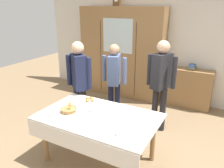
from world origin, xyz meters
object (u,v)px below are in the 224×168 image
at_px(book_stack, 192,67).
at_px(pastry_plate, 90,100).
at_px(bread_basket, 69,110).
at_px(person_by_cabinet, 114,76).
at_px(bookshelf_low, 189,88).
at_px(spoon_far_right, 113,106).
at_px(person_near_right_end, 161,78).
at_px(dining_table, 97,123).
at_px(mantel_clock, 117,0).
at_px(tea_cup_back_edge, 119,133).
at_px(tea_cup_mid_right, 53,114).
at_px(person_behind_table_left, 79,78).
at_px(wall_cabinet, 122,53).
at_px(tea_cup_far_left, 92,110).
at_px(spoon_mid_left, 83,107).
at_px(spoon_center, 121,121).

xyz_separation_m(book_stack, pastry_plate, (-1.19, -2.24, -0.17)).
xyz_separation_m(bread_basket, person_by_cabinet, (0.02, 1.37, 0.14)).
bearing_deg(bookshelf_low, bread_basket, -114.62).
height_order(spoon_far_right, person_near_right_end, person_near_right_end).
height_order(dining_table, person_by_cabinet, person_by_cabinet).
relative_size(mantel_clock, tea_cup_back_edge, 1.85).
relative_size(book_stack, person_by_cabinet, 0.14).
relative_size(mantel_clock, bookshelf_low, 0.25).
height_order(tea_cup_mid_right, tea_cup_back_edge, same).
xyz_separation_m(book_stack, person_near_right_end, (-0.30, -1.31, 0.09)).
relative_size(tea_cup_back_edge, pastry_plate, 0.46).
bearing_deg(person_near_right_end, spoon_far_right, -115.66).
bearing_deg(bookshelf_low, person_by_cabinet, -132.47).
distance_m(bread_basket, person_behind_table_left, 0.83).
bearing_deg(wall_cabinet, dining_table, -70.84).
xyz_separation_m(wall_cabinet, tea_cup_far_left, (0.76, -2.50, -0.32)).
height_order(book_stack, spoon_far_right, book_stack).
distance_m(tea_cup_mid_right, tea_cup_far_left, 0.55).
xyz_separation_m(book_stack, person_by_cabinet, (-1.22, -1.33, -0.01)).
height_order(mantel_clock, person_by_cabinet, mantel_clock).
bearing_deg(book_stack, tea_cup_back_edge, -96.11).
relative_size(wall_cabinet, tea_cup_mid_right, 16.88).
xyz_separation_m(spoon_mid_left, person_by_cabinet, (-0.07, 1.16, 0.17)).
xyz_separation_m(spoon_mid_left, person_behind_table_left, (-0.43, 0.51, 0.25)).
bearing_deg(mantel_clock, book_stack, 1.60).
bearing_deg(tea_cup_back_edge, person_near_right_end, 89.60).
bearing_deg(bread_basket, pastry_plate, 83.78).
distance_m(book_stack, tea_cup_mid_right, 3.22).
relative_size(pastry_plate, spoon_center, 2.35).
relative_size(bread_basket, pastry_plate, 0.86).
bearing_deg(person_by_cabinet, spoon_far_right, -62.88).
relative_size(book_stack, person_behind_table_left, 0.13).
bearing_deg(tea_cup_far_left, spoon_mid_left, 164.33).
distance_m(pastry_plate, spoon_mid_left, 0.26).
relative_size(wall_cabinet, spoon_mid_left, 18.44).
xyz_separation_m(pastry_plate, spoon_mid_left, (0.04, -0.26, -0.01)).
relative_size(wall_cabinet, person_near_right_end, 1.31).
bearing_deg(spoon_far_right, tea_cup_back_edge, -56.83).
xyz_separation_m(book_stack, tea_cup_far_left, (-0.94, -2.55, -0.16)).
distance_m(bread_basket, spoon_center, 0.80).
bearing_deg(bread_basket, wall_cabinet, 99.66).
height_order(wall_cabinet, tea_cup_mid_right, wall_cabinet).
height_order(dining_table, person_near_right_end, person_near_right_end).
bearing_deg(tea_cup_mid_right, spoon_mid_left, 64.98).
height_order(bookshelf_low, person_near_right_end, person_near_right_end).
relative_size(dining_table, spoon_far_right, 14.06).
xyz_separation_m(wall_cabinet, spoon_far_right, (0.94, -2.19, -0.34)).
height_order(spoon_center, person_behind_table_left, person_behind_table_left).
xyz_separation_m(dining_table, person_by_cabinet, (-0.43, 1.31, 0.28)).
bearing_deg(book_stack, spoon_center, -99.82).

